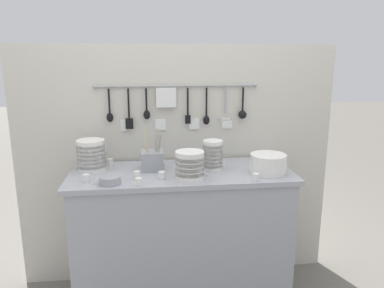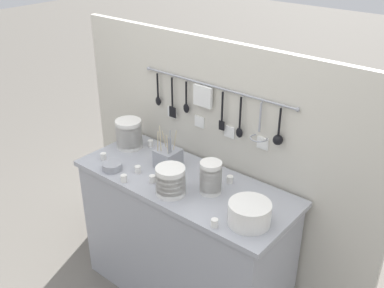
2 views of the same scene
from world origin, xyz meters
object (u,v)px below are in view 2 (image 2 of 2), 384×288
object	(u,v)px
cutlery_caddy	(168,158)
cup_mid_row	(215,223)
plate_stack	(249,213)
steel_mixing_bowl	(112,166)
bowl_stack_wide_centre	(129,134)
cup_front_right	(138,169)
cup_by_caddy	(152,179)
bowl_stack_nested_right	(171,181)
cup_front_left	(104,156)
bowl_stack_short_front	(211,177)
cup_beside_plates	(151,143)
cup_centre	(230,179)
cup_back_left	(124,178)

from	to	relation	value
cutlery_caddy	cup_mid_row	world-z (taller)	cutlery_caddy
cutlery_caddy	cup_mid_row	size ratio (longest dim) A/B	6.15
plate_stack	steel_mixing_bowl	distance (m)	0.93
bowl_stack_wide_centre	plate_stack	xyz separation A→B (m)	(1.05, -0.19, -0.04)
cup_front_right	cup_by_caddy	bearing A→B (deg)	-8.79
bowl_stack_nested_right	cup_by_caddy	xyz separation A→B (m)	(-0.16, 0.02, -0.06)
cup_front_left	cup_mid_row	bearing A→B (deg)	-5.93
bowl_stack_short_front	cup_mid_row	distance (m)	0.32
cutlery_caddy	cup_beside_plates	distance (m)	0.30
cup_centre	cup_beside_plates	bearing A→B (deg)	176.99
cup_front_right	cutlery_caddy	bearing A→B (deg)	61.04
bowl_stack_short_front	cup_back_left	distance (m)	0.51
cup_front_right	cup_front_left	distance (m)	0.28
bowl_stack_short_front	cup_front_left	bearing A→B (deg)	-169.57
plate_stack	steel_mixing_bowl	size ratio (longest dim) A/B	1.79
cup_mid_row	cup_back_left	distance (m)	0.65
bowl_stack_nested_right	plate_stack	bearing A→B (deg)	6.15
cup_mid_row	cup_front_right	bearing A→B (deg)	169.55
bowl_stack_short_front	plate_stack	xyz separation A→B (m)	(0.32, -0.10, -0.04)
bowl_stack_nested_right	steel_mixing_bowl	size ratio (longest dim) A/B	1.36
cup_front_right	cup_mid_row	xyz separation A→B (m)	(0.66, -0.12, 0.00)
bowl_stack_nested_right	cup_back_left	size ratio (longest dim) A/B	3.73
bowl_stack_short_front	bowl_stack_nested_right	size ratio (longest dim) A/B	1.15
cup_centre	cup_back_left	xyz separation A→B (m)	(-0.48, -0.38, 0.00)
cup_beside_plates	cup_by_caddy	xyz separation A→B (m)	(0.32, -0.31, 0.00)
bowl_stack_wide_centre	cup_back_left	distance (m)	0.44
cup_front_left	plate_stack	bearing A→B (deg)	1.92
bowl_stack_short_front	cup_mid_row	xyz separation A→B (m)	(0.20, -0.23, -0.07)
cup_front_right	steel_mixing_bowl	bearing A→B (deg)	-153.73
bowl_stack_nested_right	bowl_stack_wide_centre	size ratio (longest dim) A/B	0.86
bowl_stack_short_front	cup_beside_plates	world-z (taller)	bowl_stack_short_front
cup_mid_row	cup_back_left	xyz separation A→B (m)	(-0.65, 0.00, 0.00)
bowl_stack_wide_centre	cutlery_caddy	world-z (taller)	cutlery_caddy
plate_stack	cup_centre	xyz separation A→B (m)	(-0.29, 0.25, -0.04)
bowl_stack_nested_right	cutlery_caddy	xyz separation A→B (m)	(-0.21, 0.21, -0.02)
bowl_stack_short_front	cup_by_caddy	size ratio (longest dim) A/B	4.28
cup_front_left	cup_beside_plates	world-z (taller)	same
bowl_stack_wide_centre	cup_front_right	size ratio (longest dim) A/B	4.35
cup_beside_plates	cup_centre	bearing A→B (deg)	-3.01
steel_mixing_bowl	cup_front_right	world-z (taller)	same
cup_front_right	cup_front_left	size ratio (longest dim) A/B	1.00
cup_mid_row	cup_by_caddy	bearing A→B (deg)	169.11
bowl_stack_short_front	cup_back_left	world-z (taller)	bowl_stack_short_front
steel_mixing_bowl	cup_front_right	distance (m)	0.16
plate_stack	cup_centre	bearing A→B (deg)	139.77
cup_front_left	bowl_stack_short_front	bearing A→B (deg)	10.43
cup_back_left	cup_front_left	bearing A→B (deg)	161.44
bowl_stack_short_front	cup_centre	xyz separation A→B (m)	(0.03, 0.14, -0.07)
steel_mixing_bowl	cup_centre	distance (m)	0.71
plate_stack	steel_mixing_bowl	xyz separation A→B (m)	(-0.92, -0.08, -0.04)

